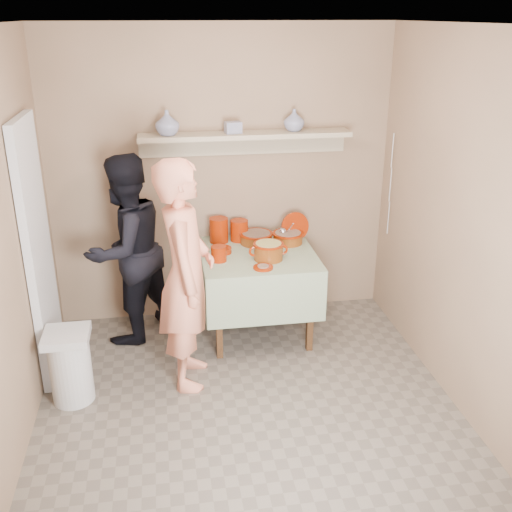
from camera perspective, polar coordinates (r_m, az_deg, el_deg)
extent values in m
plane|color=#685D51|center=(4.34, -0.39, -15.62)|extent=(3.50, 3.50, 0.00)
cube|color=silver|center=(4.74, -20.01, 0.29)|extent=(0.06, 0.70, 2.00)
cylinder|color=#7A1601|center=(5.31, -3.56, 2.48)|extent=(0.17, 0.17, 0.22)
cylinder|color=#7A1601|center=(5.34, -1.60, 2.45)|extent=(0.16, 0.16, 0.19)
cylinder|color=#7A1601|center=(4.91, -3.56, 0.22)|extent=(0.13, 0.13, 0.13)
cylinder|color=#7A1601|center=(5.10, -3.23, 0.56)|extent=(0.16, 0.16, 0.05)
cylinder|color=#7A1601|center=(5.38, 3.75, 2.83)|extent=(0.27, 0.12, 0.25)
imported|color=navy|center=(5.22, 3.65, 12.80)|extent=(0.18, 0.18, 0.18)
imported|color=navy|center=(5.06, -8.46, 12.43)|extent=(0.28, 0.28, 0.20)
cube|color=navy|center=(5.12, -2.20, 12.13)|extent=(0.15, 0.12, 0.10)
imported|color=#EC8565|center=(4.41, -6.69, -1.86)|extent=(0.48, 0.68, 1.75)
imported|color=black|center=(5.13, -12.24, 0.55)|extent=(1.00, 0.99, 1.63)
cube|color=#8F7258|center=(5.35, -3.34, 7.42)|extent=(3.00, 0.02, 2.60)
cube|color=#8F7258|center=(2.18, 6.90, -16.49)|extent=(3.00, 0.02, 2.60)
cube|color=#8F7258|center=(4.18, 20.51, 1.74)|extent=(0.02, 3.50, 2.60)
cube|color=silver|center=(3.43, -0.52, 21.37)|extent=(3.00, 3.50, 0.02)
cube|color=#4C2D16|center=(4.88, -3.55, -6.02)|extent=(0.05, 0.05, 0.71)
cube|color=#4C2D16|center=(5.00, 5.19, -5.35)|extent=(0.05, 0.05, 0.71)
cube|color=#4C2D16|center=(5.56, -4.35, -2.36)|extent=(0.05, 0.05, 0.71)
cube|color=#4C2D16|center=(5.67, 3.33, -1.85)|extent=(0.05, 0.05, 0.71)
cube|color=#4C2D16|center=(5.11, 0.16, 0.00)|extent=(0.90, 0.90, 0.04)
cube|color=#2B591E|center=(5.10, 0.16, 0.26)|extent=(0.96, 0.96, 0.01)
cube|color=#2B591E|center=(4.76, 1.10, -4.28)|extent=(0.96, 0.01, 0.44)
cube|color=#2B591E|center=(5.62, -0.63, 0.02)|extent=(0.96, 0.01, 0.44)
cube|color=#2B591E|center=(5.13, -5.14, -2.29)|extent=(0.01, 0.96, 0.44)
cube|color=#2B591E|center=(5.28, 5.31, -1.60)|extent=(0.01, 0.96, 0.44)
cylinder|color=#5E2709|center=(5.29, 0.01, 1.71)|extent=(0.28, 0.28, 0.09)
cylinder|color=#7A1601|center=(5.28, 0.01, 2.13)|extent=(0.30, 0.30, 0.01)
cylinder|color=brown|center=(5.28, 0.01, 1.97)|extent=(0.25, 0.25, 0.05)
cylinder|color=#5E2709|center=(5.31, 3.06, 1.74)|extent=(0.26, 0.26, 0.09)
cylinder|color=#7A1601|center=(5.29, 3.07, 2.16)|extent=(0.28, 0.28, 0.01)
cylinder|color=#8C6B54|center=(5.30, 3.06, 2.00)|extent=(0.23, 0.23, 0.05)
cylinder|color=silver|center=(5.16, 3.29, 2.71)|extent=(0.01, 0.22, 0.16)
sphere|color=silver|center=(5.29, 2.57, 2.35)|extent=(0.07, 0.07, 0.07)
cylinder|color=#5E2709|center=(4.94, 1.19, 0.44)|extent=(0.24, 0.24, 0.14)
cylinder|color=#7A1601|center=(4.91, 1.20, 1.14)|extent=(0.25, 0.25, 0.01)
cylinder|color=tan|center=(4.92, 1.20, 0.97)|extent=(0.21, 0.21, 0.05)
torus|color=#7A1601|center=(4.92, -0.19, 0.44)|extent=(0.09, 0.02, 0.09)
torus|color=#7A1601|center=(4.96, 2.56, 0.60)|extent=(0.09, 0.02, 0.09)
cylinder|color=#7A1601|center=(4.78, 0.68, -1.10)|extent=(0.16, 0.16, 0.02)
cylinder|color=#8C6B54|center=(4.77, 0.68, -0.98)|extent=(0.09, 0.09, 0.01)
cube|color=tan|center=(5.15, -1.01, 11.44)|extent=(1.80, 0.25, 0.04)
cube|color=tan|center=(5.29, -1.19, 10.62)|extent=(1.80, 0.02, 0.18)
cylinder|color=silver|center=(4.63, -17.22, -10.33)|extent=(0.30, 0.30, 0.50)
cube|color=silver|center=(4.49, -17.62, -7.30)|extent=(0.32, 0.32, 0.06)
cylinder|color=silver|center=(5.39, 12.87, 9.76)|extent=(0.01, 0.01, 0.30)
cylinder|color=silver|center=(5.44, 12.68, 6.63)|extent=(0.01, 0.01, 0.30)
cylinder|color=silver|center=(5.51, 12.50, 3.57)|extent=(0.01, 0.01, 0.30)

